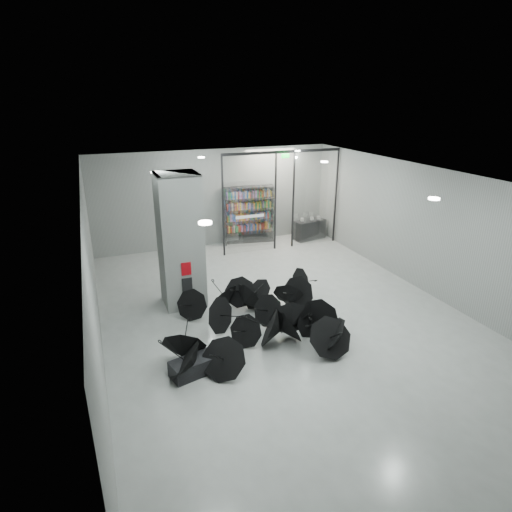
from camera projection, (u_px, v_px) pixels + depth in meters
name	position (u px, v px, depth m)	size (l,w,h in m)	color
room	(287.00, 222.00, 11.41)	(14.00, 14.02, 4.01)	gray
column	(180.00, 241.00, 12.60)	(1.20, 1.20, 4.00)	slate
fire_cabinet	(186.00, 269.00, 12.29)	(0.28, 0.04, 0.38)	#A50A07
info_panel	(187.00, 285.00, 12.47)	(0.30, 0.03, 0.42)	black
exit_sign	(285.00, 156.00, 16.50)	(0.30, 0.06, 0.15)	#0CE533
glass_partition	(282.00, 197.00, 17.25)	(5.06, 0.08, 4.00)	silver
bench	(196.00, 365.00, 9.87)	(1.21, 0.52, 0.39)	black
bookshelf	(249.00, 215.00, 18.35)	(2.21, 0.44, 2.43)	black
shop_counter	(309.00, 230.00, 18.97)	(1.43, 0.57, 0.86)	black
umbrella_cluster	(267.00, 322.00, 11.51)	(5.59, 4.64, 1.34)	black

